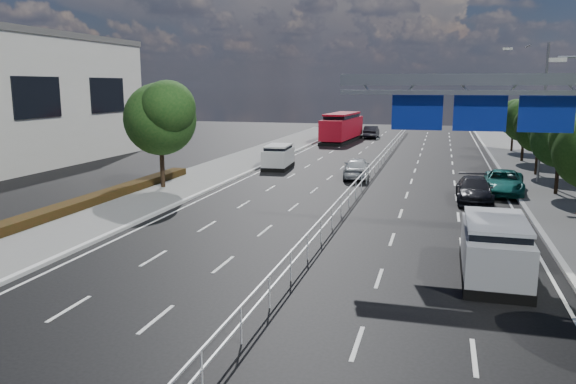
% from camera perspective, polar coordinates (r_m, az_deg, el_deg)
% --- Properties ---
extents(ground, '(160.00, 160.00, 0.00)m').
position_cam_1_polar(ground, '(15.31, -3.69, -13.88)').
color(ground, black).
rests_on(ground, ground).
extents(median_fence, '(0.05, 85.00, 1.02)m').
position_cam_1_polar(median_fence, '(36.40, 7.84, 1.45)').
color(median_fence, silver).
rests_on(median_fence, ground).
extents(overhead_gantry, '(10.24, 0.38, 7.45)m').
position_cam_1_polar(overhead_gantry, '(23.30, 20.81, 8.20)').
color(overhead_gantry, gray).
rests_on(overhead_gantry, ground).
extents(streetlight_far, '(2.78, 2.40, 9.00)m').
position_cam_1_polar(streetlight_far, '(39.60, 24.12, 8.19)').
color(streetlight_far, gray).
rests_on(streetlight_far, ground).
extents(near_tree_back, '(4.84, 4.51, 6.69)m').
position_cam_1_polar(near_tree_back, '(35.26, -12.80, 7.67)').
color(near_tree_back, black).
rests_on(near_tree_back, ground).
extents(far_tree_e, '(3.63, 3.38, 5.13)m').
position_cam_1_polar(far_tree_e, '(35.85, 26.05, 5.20)').
color(far_tree_e, black).
rests_on(far_tree_e, ground).
extents(far_tree_f, '(3.52, 3.28, 5.02)m').
position_cam_1_polar(far_tree_f, '(43.23, 24.24, 6.03)').
color(far_tree_f, black).
rests_on(far_tree_f, ground).
extents(far_tree_g, '(3.96, 3.69, 5.45)m').
position_cam_1_polar(far_tree_g, '(50.62, 23.00, 6.99)').
color(far_tree_g, black).
rests_on(far_tree_g, ground).
extents(far_tree_h, '(3.41, 3.18, 4.91)m').
position_cam_1_polar(far_tree_h, '(58.07, 22.01, 7.12)').
color(far_tree_h, black).
rests_on(far_tree_h, ground).
extents(white_minivan, '(2.13, 4.35, 1.84)m').
position_cam_1_polar(white_minivan, '(43.57, -0.99, 3.59)').
color(white_minivan, black).
rests_on(white_minivan, ground).
extents(red_bus, '(3.33, 11.07, 3.26)m').
position_cam_1_polar(red_bus, '(64.65, 5.51, 6.62)').
color(red_bus, black).
rests_on(red_bus, ground).
extents(near_car_silver, '(2.25, 4.53, 1.48)m').
position_cam_1_polar(near_car_silver, '(39.35, 6.97, 2.49)').
color(near_car_silver, '#B7BBBF').
rests_on(near_car_silver, ground).
extents(near_car_dark, '(1.60, 4.48, 1.47)m').
position_cam_1_polar(near_car_dark, '(69.86, 8.47, 6.07)').
color(near_car_dark, black).
rests_on(near_car_dark, ground).
extents(silver_minivan, '(2.08, 4.87, 2.02)m').
position_cam_1_polar(silver_minivan, '(20.09, 20.26, -5.44)').
color(silver_minivan, black).
rests_on(silver_minivan, ground).
extents(parked_car_teal, '(2.76, 5.19, 1.39)m').
position_cam_1_polar(parked_car_teal, '(35.76, 21.04, 0.93)').
color(parked_car_teal, '#15625C').
rests_on(parked_car_teal, ground).
extents(parked_car_dark, '(1.92, 4.67, 1.35)m').
position_cam_1_polar(parked_car_dark, '(32.70, 18.39, 0.20)').
color(parked_car_dark, black).
rests_on(parked_car_dark, ground).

